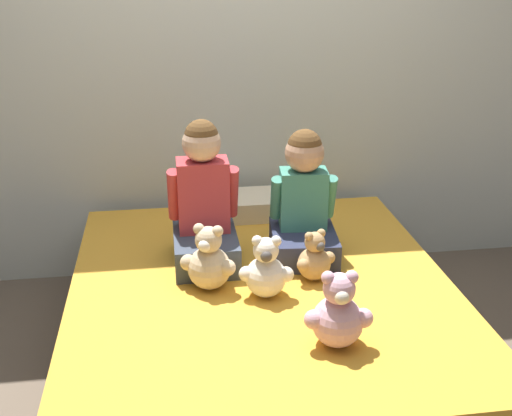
{
  "coord_description": "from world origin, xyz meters",
  "views": [
    {
      "loc": [
        -0.38,
        -2.44,
        1.79
      ],
      "look_at": [
        0.0,
        0.18,
        0.71
      ],
      "focal_mm": 45.0,
      "sensor_mm": 36.0,
      "label": 1
    }
  ],
  "objects_px": {
    "teddy_bear_at_foot_of_bed": "(338,314)",
    "bed": "(262,325)",
    "child_on_right": "(304,204)",
    "teddy_bear_between_children": "(266,271)",
    "pillow_at_headboard": "(241,206)",
    "child_on_left": "(204,206)",
    "teddy_bear_held_by_left_child": "(209,262)",
    "teddy_bear_held_by_right_child": "(314,259)"
  },
  "relations": [
    {
      "from": "teddy_bear_between_children",
      "to": "teddy_bear_at_foot_of_bed",
      "type": "distance_m",
      "value": 0.44
    },
    {
      "from": "child_on_right",
      "to": "teddy_bear_between_children",
      "type": "relative_size",
      "value": 2.21
    },
    {
      "from": "bed",
      "to": "child_on_right",
      "type": "distance_m",
      "value": 0.59
    },
    {
      "from": "teddy_bear_held_by_left_child",
      "to": "teddy_bear_held_by_right_child",
      "type": "height_order",
      "value": "teddy_bear_held_by_left_child"
    },
    {
      "from": "bed",
      "to": "child_on_left",
      "type": "xyz_separation_m",
      "value": [
        -0.23,
        0.26,
        0.49
      ]
    },
    {
      "from": "teddy_bear_between_children",
      "to": "pillow_at_headboard",
      "type": "bearing_deg",
      "value": 99.85
    },
    {
      "from": "child_on_left",
      "to": "teddy_bear_between_children",
      "type": "bearing_deg",
      "value": -58.06
    },
    {
      "from": "teddy_bear_at_foot_of_bed",
      "to": "teddy_bear_between_children",
      "type": "bearing_deg",
      "value": 121.83
    },
    {
      "from": "child_on_right",
      "to": "teddy_bear_held_by_left_child",
      "type": "bearing_deg",
      "value": -144.75
    },
    {
      "from": "child_on_left",
      "to": "child_on_right",
      "type": "height_order",
      "value": "child_on_left"
    },
    {
      "from": "teddy_bear_at_foot_of_bed",
      "to": "bed",
      "type": "bearing_deg",
      "value": 116.7
    },
    {
      "from": "bed",
      "to": "teddy_bear_held_by_left_child",
      "type": "relative_size",
      "value": 6.41
    },
    {
      "from": "child_on_left",
      "to": "pillow_at_headboard",
      "type": "bearing_deg",
      "value": 66.17
    },
    {
      "from": "teddy_bear_held_by_left_child",
      "to": "teddy_bear_between_children",
      "type": "relative_size",
      "value": 1.08
    },
    {
      "from": "child_on_left",
      "to": "pillow_at_headboard",
      "type": "height_order",
      "value": "child_on_left"
    },
    {
      "from": "child_on_right",
      "to": "teddy_bear_held_by_right_child",
      "type": "bearing_deg",
      "value": -85.44
    },
    {
      "from": "child_on_right",
      "to": "teddy_bear_at_foot_of_bed",
      "type": "bearing_deg",
      "value": -87.42
    },
    {
      "from": "bed",
      "to": "teddy_bear_held_by_right_child",
      "type": "distance_m",
      "value": 0.39
    },
    {
      "from": "teddy_bear_between_children",
      "to": "teddy_bear_at_foot_of_bed",
      "type": "height_order",
      "value": "teddy_bear_at_foot_of_bed"
    },
    {
      "from": "teddy_bear_held_by_right_child",
      "to": "teddy_bear_between_children",
      "type": "height_order",
      "value": "teddy_bear_between_children"
    },
    {
      "from": "teddy_bear_between_children",
      "to": "child_on_left",
      "type": "bearing_deg",
      "value": 131.4
    },
    {
      "from": "child_on_left",
      "to": "teddy_bear_held_by_right_child",
      "type": "bearing_deg",
      "value": -29.08
    },
    {
      "from": "teddy_bear_held_by_left_child",
      "to": "teddy_bear_at_foot_of_bed",
      "type": "distance_m",
      "value": 0.65
    },
    {
      "from": "teddy_bear_between_children",
      "to": "pillow_at_headboard",
      "type": "height_order",
      "value": "teddy_bear_between_children"
    },
    {
      "from": "bed",
      "to": "child_on_right",
      "type": "relative_size",
      "value": 3.12
    },
    {
      "from": "bed",
      "to": "teddy_bear_held_by_right_child",
      "type": "relative_size",
      "value": 8.13
    },
    {
      "from": "child_on_left",
      "to": "teddy_bear_between_children",
      "type": "distance_m",
      "value": 0.46
    },
    {
      "from": "teddy_bear_at_foot_of_bed",
      "to": "pillow_at_headboard",
      "type": "height_order",
      "value": "teddy_bear_at_foot_of_bed"
    },
    {
      "from": "child_on_left",
      "to": "teddy_bear_held_by_left_child",
      "type": "xyz_separation_m",
      "value": [
        -0.0,
        -0.27,
        -0.15
      ]
    },
    {
      "from": "teddy_bear_held_by_left_child",
      "to": "teddy_bear_held_by_right_child",
      "type": "bearing_deg",
      "value": 25.62
    },
    {
      "from": "pillow_at_headboard",
      "to": "child_on_right",
      "type": "bearing_deg",
      "value": -65.27
    },
    {
      "from": "teddy_bear_at_foot_of_bed",
      "to": "child_on_right",
      "type": "bearing_deg",
      "value": 92.21
    },
    {
      "from": "child_on_left",
      "to": "teddy_bear_between_children",
      "type": "relative_size",
      "value": 2.43
    },
    {
      "from": "child_on_right",
      "to": "teddy_bear_held_by_right_child",
      "type": "distance_m",
      "value": 0.3
    },
    {
      "from": "teddy_bear_held_by_right_child",
      "to": "child_on_left",
      "type": "bearing_deg",
      "value": 127.92
    },
    {
      "from": "child_on_right",
      "to": "bed",
      "type": "bearing_deg",
      "value": -127.04
    },
    {
      "from": "bed",
      "to": "child_on_right",
      "type": "height_order",
      "value": "child_on_right"
    },
    {
      "from": "bed",
      "to": "teddy_bear_held_by_left_child",
      "type": "distance_m",
      "value": 0.41
    },
    {
      "from": "bed",
      "to": "teddy_bear_at_foot_of_bed",
      "type": "xyz_separation_m",
      "value": [
        0.2,
        -0.5,
        0.35
      ]
    },
    {
      "from": "child_on_left",
      "to": "teddy_bear_held_by_left_child",
      "type": "distance_m",
      "value": 0.31
    },
    {
      "from": "teddy_bear_held_by_right_child",
      "to": "pillow_at_headboard",
      "type": "bearing_deg",
      "value": 84.15
    },
    {
      "from": "child_on_right",
      "to": "child_on_left",
      "type": "bearing_deg",
      "value": -175.19
    }
  ]
}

